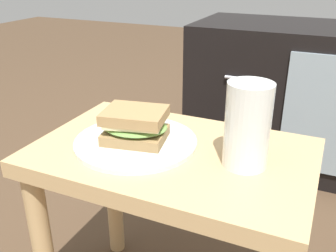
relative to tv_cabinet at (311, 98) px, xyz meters
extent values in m
cube|color=tan|center=(-0.21, -0.95, 0.15)|extent=(0.56, 0.36, 0.04)
cylinder|color=tan|center=(-0.45, -0.80, -0.08)|extent=(0.04, 0.04, 0.43)
cylinder|color=tan|center=(0.04, -0.80, -0.08)|extent=(0.04, 0.04, 0.43)
cube|color=black|center=(0.00, 0.00, 0.00)|extent=(0.96, 0.44, 0.58)
cylinder|color=silver|center=(-0.26, -0.23, 0.12)|extent=(0.08, 0.01, 0.01)
cylinder|color=silver|center=(-0.26, -0.23, -0.10)|extent=(0.08, 0.01, 0.01)
cylinder|color=silver|center=(-0.29, -0.96, 0.17)|extent=(0.25, 0.25, 0.01)
cube|color=#9E7A4C|center=(-0.29, -0.96, 0.19)|extent=(0.14, 0.12, 0.02)
ellipsoid|color=#729E4C|center=(-0.29, -0.96, 0.21)|extent=(0.15, 0.13, 0.02)
cube|color=beige|center=(-0.29, -0.96, 0.22)|extent=(0.13, 0.12, 0.01)
cube|color=#9E7A4C|center=(-0.29, -0.96, 0.23)|extent=(0.14, 0.12, 0.02)
cylinder|color=silver|center=(-0.06, -0.94, 0.25)|extent=(0.08, 0.08, 0.16)
cylinder|color=orange|center=(-0.06, -0.94, 0.23)|extent=(0.07, 0.07, 0.12)
cylinder|color=white|center=(-0.06, -0.94, 0.30)|extent=(0.07, 0.07, 0.01)
camera|label=1|loc=(0.06, -1.57, 0.52)|focal=40.36mm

